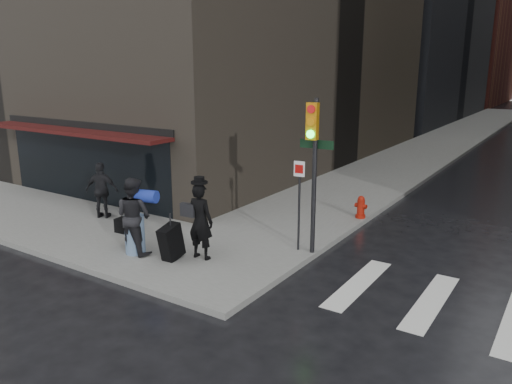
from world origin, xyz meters
TOP-DOWN VIEW (x-y plane):
  - ground at (0.00, 0.00)m, footprint 140.00×140.00m
  - sidewalk_left at (0.00, 27.00)m, footprint 4.00×50.00m
  - bldg_left_far at (-13.00, 62.00)m, footprint 22.00×20.00m
  - storefront at (-7.00, 1.90)m, footprint 8.40×1.11m
  - man_overcoat at (-0.32, -0.12)m, footprint 1.08×1.10m
  - man_jeans at (-1.83, -0.66)m, footprint 1.41×0.80m
  - man_greycoat at (-4.94, 0.95)m, footprint 1.11×0.83m
  - traffic_light at (1.87, 1.74)m, footprint 0.97×0.47m
  - fire_hydrant at (1.80, 5.33)m, footprint 0.40×0.31m

SIDE VIEW (x-z plane):
  - ground at x=0.00m, z-range 0.00..0.00m
  - sidewalk_left at x=0.00m, z-range 0.00..0.15m
  - fire_hydrant at x=1.80m, z-range 0.11..0.82m
  - man_greycoat at x=-4.94m, z-range 0.15..1.90m
  - man_overcoat at x=-0.32m, z-range -0.02..2.07m
  - man_jeans at x=-1.83m, z-range 0.15..2.11m
  - storefront at x=-7.00m, z-range 0.41..3.24m
  - traffic_light at x=1.87m, z-range 0.71..4.59m
  - bldg_left_far at x=-13.00m, z-range 0.00..26.00m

